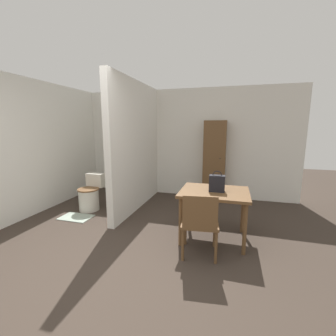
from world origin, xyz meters
The scene contains 10 objects.
ground_plane centered at (0.00, 0.00, 0.00)m, with size 16.00×16.00×0.00m, color #382D26.
wall_back centered at (0.00, 3.40, 1.25)m, with size 5.50×0.12×2.50m.
wall_left centered at (-2.31, 1.67, 1.25)m, with size 0.12×4.34×2.50m.
partition_wall centered at (-0.55, 2.24, 1.25)m, with size 0.12×2.20×2.50m.
dining_table centered at (1.07, 1.28, 0.64)m, with size 0.96×0.78×0.73m.
wooden_chair centered at (0.94, 0.75, 0.47)m, with size 0.51×0.51×0.84m.
toilet centered at (-1.40, 1.83, 0.29)m, with size 0.41×0.56×0.69m.
handbag centered at (1.10, 1.25, 0.85)m, with size 0.22×0.12×0.30m.
wooden_cabinet centered at (0.92, 3.15, 0.89)m, with size 0.48×0.36×1.77m.
bath_mat centered at (-1.40, 1.37, 0.01)m, with size 0.57×0.37×0.01m.
Camera 1 is at (1.29, -1.89, 1.63)m, focal length 24.00 mm.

